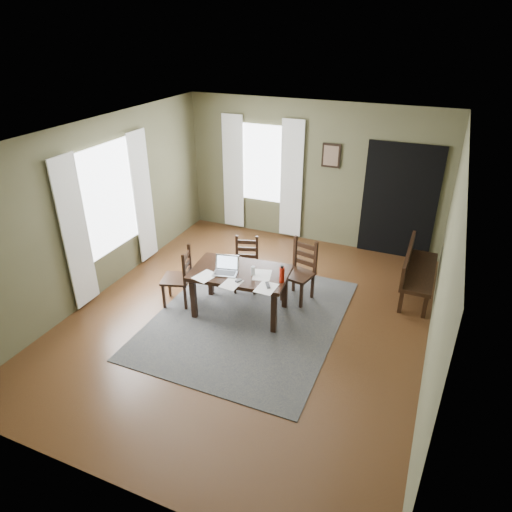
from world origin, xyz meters
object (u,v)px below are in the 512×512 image
at_px(dining_table, 240,276).
at_px(chair_end, 179,277).
at_px(bench, 415,268).
at_px(chair_back_right, 300,272).
at_px(laptop, 226,268).
at_px(water_bottle, 282,274).
at_px(chair_back_left, 246,265).

distance_m(dining_table, chair_end, 0.98).
bearing_deg(chair_end, bench, 100.05).
distance_m(chair_end, chair_back_right, 1.85).
bearing_deg(laptop, chair_end, 171.00).
height_order(bench, water_bottle, water_bottle).
distance_m(chair_end, water_bottle, 1.66).
bearing_deg(chair_back_left, chair_back_right, -14.86).
height_order(chair_end, water_bottle, water_bottle).
height_order(dining_table, chair_back_right, chair_back_right).
xyz_separation_m(chair_end, chair_back_right, (1.64, 0.86, 0.02)).
relative_size(bench, laptop, 3.63).
bearing_deg(chair_back_left, laptop, -104.59).
height_order(chair_end, bench, chair_end).
distance_m(chair_end, chair_back_left, 1.11).
bearing_deg(bench, laptop, 123.39).
bearing_deg(chair_back_right, dining_table, -120.92).
distance_m(bench, water_bottle, 2.33).
relative_size(dining_table, chair_end, 1.57).
height_order(dining_table, water_bottle, water_bottle).
height_order(chair_back_left, bench, chair_back_left).
height_order(dining_table, laptop, laptop).
relative_size(chair_end, water_bottle, 3.66).
xyz_separation_m(dining_table, chair_back_right, (0.69, 0.72, -0.15)).
xyz_separation_m(bench, laptop, (-2.49, -1.64, 0.29)).
distance_m(dining_table, chair_back_left, 0.74).
bearing_deg(bench, chair_end, 117.24).
height_order(chair_back_right, water_bottle, chair_back_right).
xyz_separation_m(chair_back_left, bench, (2.53, 0.87, 0.05)).
height_order(dining_table, chair_end, chair_end).
height_order(chair_back_right, bench, chair_back_right).
bearing_deg(laptop, water_bottle, -9.01).
bearing_deg(chair_end, chair_back_left, 120.51).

